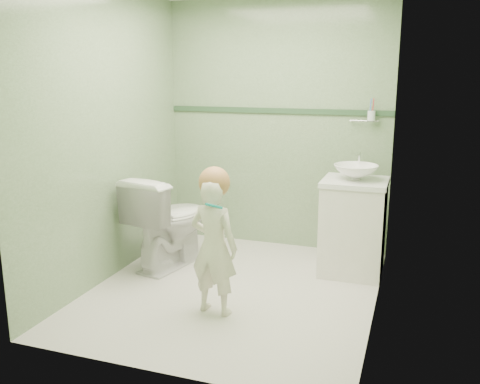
% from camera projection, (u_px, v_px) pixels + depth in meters
% --- Properties ---
extents(ground, '(2.50, 2.50, 0.00)m').
position_uv_depth(ground, '(234.00, 290.00, 4.18)').
color(ground, beige).
rests_on(ground, ground).
extents(room_shell, '(2.50, 2.54, 2.40)m').
position_uv_depth(room_shell, '(234.00, 142.00, 3.91)').
color(room_shell, gray).
rests_on(room_shell, ground).
extents(trim_stripe, '(2.20, 0.02, 0.05)m').
position_uv_depth(trim_stripe, '(277.00, 111.00, 5.01)').
color(trim_stripe, '#2E4D30').
rests_on(trim_stripe, room_shell).
extents(vanity, '(0.52, 0.50, 0.80)m').
position_uv_depth(vanity, '(353.00, 228.00, 4.47)').
color(vanity, silver).
rests_on(vanity, ground).
extents(counter, '(0.54, 0.52, 0.04)m').
position_uv_depth(counter, '(355.00, 182.00, 4.37)').
color(counter, white).
rests_on(counter, vanity).
extents(basin, '(0.37, 0.37, 0.13)m').
position_uv_depth(basin, '(356.00, 172.00, 4.35)').
color(basin, white).
rests_on(basin, counter).
extents(faucet, '(0.03, 0.13, 0.18)m').
position_uv_depth(faucet, '(359.00, 159.00, 4.51)').
color(faucet, silver).
rests_on(faucet, counter).
extents(cup_holder, '(0.26, 0.07, 0.21)m').
position_uv_depth(cup_holder, '(371.00, 116.00, 4.68)').
color(cup_holder, silver).
rests_on(cup_holder, room_shell).
extents(toilet, '(0.63, 0.90, 0.84)m').
position_uv_depth(toilet, '(169.00, 221.00, 4.64)').
color(toilet, white).
rests_on(toilet, ground).
extents(toddler, '(0.39, 0.29, 1.00)m').
position_uv_depth(toddler, '(214.00, 247.00, 3.69)').
color(toddler, white).
rests_on(toddler, ground).
extents(hair_cap, '(0.22, 0.22, 0.22)m').
position_uv_depth(hair_cap, '(214.00, 182.00, 3.61)').
color(hair_cap, '#B67B47').
rests_on(hair_cap, toddler).
extents(teal_toothbrush, '(0.11, 0.14, 0.08)m').
position_uv_depth(teal_toothbrush, '(214.00, 205.00, 3.48)').
color(teal_toothbrush, '#0E908D').
rests_on(teal_toothbrush, toddler).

